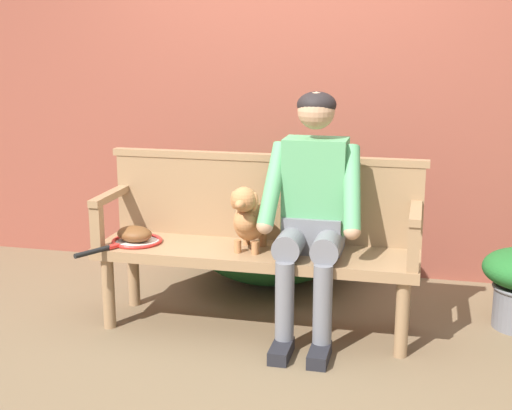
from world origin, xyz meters
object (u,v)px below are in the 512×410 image
Objects in this scene: garden_bench at (256,259)px; dog_on_bench at (249,218)px; person_seated at (313,205)px; baseball_glove at (134,234)px; tennis_racket at (133,242)px.

garden_bench is 4.70× the size of dog_on_bench.
baseball_glove is (-1.03, -0.02, -0.22)m from person_seated.
dog_on_bench is 0.68× the size of tennis_racket.
person_seated is 3.51× the size of dog_on_bench.
dog_on_bench reaches higher than tennis_racket.
dog_on_bench is (-0.03, -0.05, 0.25)m from garden_bench.
person_seated is at bearing 6.52° from dog_on_bench.
tennis_racket is at bearing -176.86° from person_seated.
dog_on_bench reaches higher than garden_bench.
baseball_glove is at bearing -179.10° from person_seated.
garden_bench is 0.71m from tennis_racket.
tennis_racket is at bearing -178.59° from dog_on_bench.
garden_bench is 0.46m from person_seated.
person_seated reaches higher than tennis_racket.
person_seated is 0.36m from dog_on_bench.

